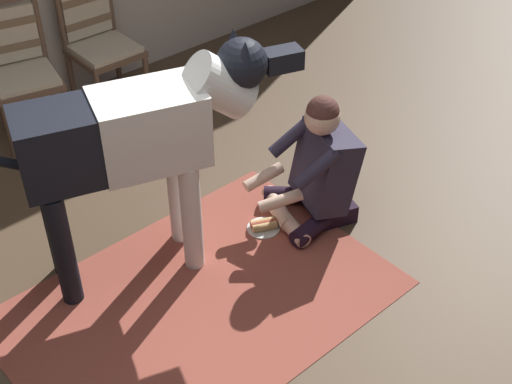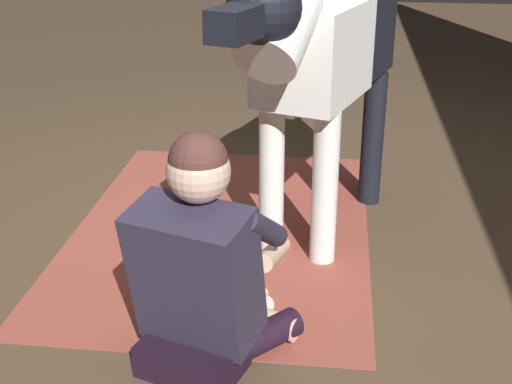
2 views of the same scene
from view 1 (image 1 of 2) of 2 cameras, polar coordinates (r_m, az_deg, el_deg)
ground_plane at (r=3.99m, az=-4.63°, el=-8.52°), size 14.96×14.96×0.00m
area_rug at (r=3.97m, az=-4.54°, el=-8.74°), size 2.05×1.43×0.01m
dining_chair_left_of_pair at (r=5.30m, az=-18.45°, el=9.75°), size 0.55×0.55×0.98m
dining_chair_right_of_pair at (r=5.54m, az=-12.59°, el=12.07°), size 0.47×0.47×0.98m
person_sitting_on_floor at (r=4.31m, az=4.96°, el=1.77°), size 0.72×0.60×0.86m
large_dog at (r=3.71m, az=-9.36°, el=4.37°), size 1.65×0.71×1.33m
hot_dog_on_plate at (r=4.39m, az=0.60°, el=-2.72°), size 0.20×0.20×0.06m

